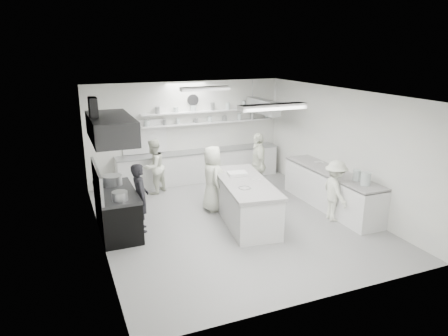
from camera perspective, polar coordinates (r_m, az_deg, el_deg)
name	(u,v)px	position (r m, az deg, el deg)	size (l,w,h in m)	color
floor	(232,221)	(9.98, 1.14, -7.22)	(6.00, 7.00, 0.02)	gray
ceiling	(233,93)	(9.20, 1.24, 10.28)	(6.00, 7.00, 0.02)	white
wall_back	(187,132)	(12.68, -5.14, 5.01)	(6.00, 0.04, 3.00)	silver
wall_front	(323,215)	(6.59, 13.46, -6.28)	(6.00, 0.04, 3.00)	silver
wall_left	(97,174)	(8.77, -17.10, -0.84)	(0.04, 7.00, 3.00)	silver
wall_right	(340,148)	(10.99, 15.71, 2.68)	(0.04, 7.00, 3.00)	silver
stove	(117,213)	(9.53, -14.42, -5.95)	(0.80, 1.80, 0.90)	black
exhaust_hood	(111,128)	(9.00, -15.27, 5.32)	(0.85, 2.00, 0.50)	#2D2E30
back_counter	(200,166)	(12.74, -3.33, 0.29)	(5.00, 0.60, 0.92)	silver
shelf_lower	(210,123)	(12.74, -1.97, 6.26)	(4.20, 0.26, 0.04)	silver
shelf_upper	(210,111)	(12.68, -1.98, 7.82)	(4.20, 0.26, 0.04)	silver
pass_through_window	(144,137)	(12.36, -10.88, 4.25)	(1.30, 0.04, 1.00)	black
wall_clock	(193,100)	(12.55, -4.31, 9.31)	(0.32, 0.32, 0.05)	white
right_counter	(331,190)	(10.92, 14.47, -2.96)	(0.74, 3.30, 0.94)	silver
pot_rack	(263,106)	(12.30, 5.36, 8.43)	(0.30, 1.60, 0.40)	#9C9EA1
light_fixture_front	(273,107)	(7.61, 6.71, 8.35)	(1.30, 0.25, 0.10)	silver
light_fixture_rear	(205,89)	(10.87, -2.61, 10.84)	(1.30, 0.25, 0.10)	silver
prep_island	(245,202)	(9.78, 2.88, -4.69)	(0.96, 2.58, 0.95)	silver
stove_pot	(113,181)	(9.76, -15.06, -1.75)	(0.43, 0.43, 0.27)	#9C9EA1
cook_stove	(140,198)	(9.37, -11.43, -4.00)	(0.57, 0.37, 1.55)	black
cook_back	(154,167)	(11.69, -9.64, 0.18)	(0.75, 0.58, 1.54)	silver
cook_island_left	(212,178)	(10.33, -1.59, -1.45)	(0.81, 0.52, 1.65)	silver
cook_island_right	(258,165)	(11.38, 4.70, 0.47)	(1.03, 0.43, 1.76)	silver
cook_right	(335,191)	(10.10, 15.00, -3.02)	(0.94, 0.54, 1.46)	silver
bowl_island_a	(245,189)	(9.11, 2.85, -2.89)	(0.26, 0.26, 0.06)	#9C9EA1
bowl_island_b	(257,181)	(9.68, 4.51, -1.76)	(0.19, 0.19, 0.06)	silver
bowl_right	(319,163)	(11.45, 12.92, 0.67)	(0.23, 0.23, 0.06)	silver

